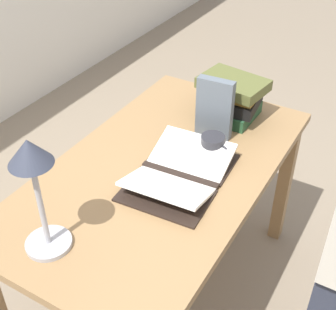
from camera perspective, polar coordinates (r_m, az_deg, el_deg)
name	(u,v)px	position (r m, az deg, el deg)	size (l,w,h in m)	color
ground_plane	(162,291)	(2.33, -0.68, -16.28)	(12.00, 12.00, 0.00)	gray
reading_desk	(161,188)	(1.85, -0.82, -4.01)	(1.36, 0.76, 0.75)	#937047
open_book	(180,173)	(1.73, 1.45, -2.20)	(0.47, 0.35, 0.07)	black
book_stack_tall	(232,98)	(2.07, 7.81, 6.94)	(0.24, 0.30, 0.18)	#234C2D
book_standing_upright	(215,108)	(1.91, 5.70, 5.68)	(0.05, 0.15, 0.26)	slate
reading_lamp	(34,175)	(1.36, -16.02, -2.39)	(0.15, 0.15, 0.40)	#ADADB2
coffee_mug	(213,146)	(1.84, 5.49, 1.11)	(0.09, 0.12, 0.09)	#28282D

